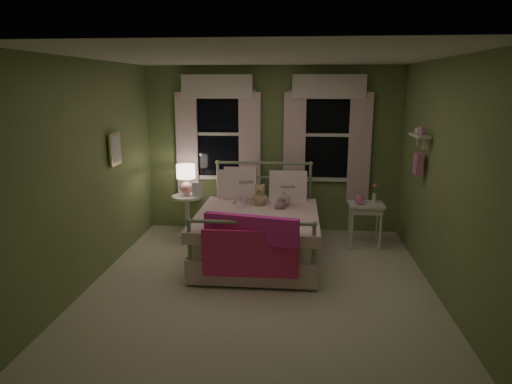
# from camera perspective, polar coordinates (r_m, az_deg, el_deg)

# --- Properties ---
(room_shell) EXTENTS (4.20, 4.20, 4.20)m
(room_shell) POSITION_cam_1_polar(r_m,az_deg,el_deg) (5.18, 0.71, 2.03)
(room_shell) COLOR beige
(room_shell) RESTS_ON ground
(bed) EXTENTS (1.58, 2.04, 1.18)m
(bed) POSITION_cam_1_polar(r_m,az_deg,el_deg) (6.20, 0.24, -4.90)
(bed) COLOR white
(bed) RESTS_ON ground
(pink_throw) EXTENTS (1.10, 0.32, 0.71)m
(pink_throw) POSITION_cam_1_polar(r_m,az_deg,el_deg) (5.16, -0.69, -5.95)
(pink_throw) COLOR #FC31B4
(pink_throw) RESTS_ON bed
(child_left) EXTENTS (0.30, 0.21, 0.80)m
(child_left) POSITION_cam_1_polar(r_m,az_deg,el_deg) (6.49, -1.84, 1.35)
(child_left) COLOR #F7D1DD
(child_left) RESTS_ON bed
(child_right) EXTENTS (0.39, 0.31, 0.78)m
(child_right) POSITION_cam_1_polar(r_m,az_deg,el_deg) (6.44, 3.11, 1.15)
(child_right) COLOR #F7D1DD
(child_right) RESTS_ON bed
(book_left) EXTENTS (0.22, 0.15, 0.26)m
(book_left) POSITION_cam_1_polar(r_m,az_deg,el_deg) (6.25, -2.12, 0.81)
(book_left) COLOR beige
(book_left) RESTS_ON child_left
(book_right) EXTENTS (0.21, 0.13, 0.26)m
(book_right) POSITION_cam_1_polar(r_m,az_deg,el_deg) (6.21, 3.01, 0.33)
(book_right) COLOR beige
(book_right) RESTS_ON child_right
(teddy_bear) EXTENTS (0.24, 0.20, 0.32)m
(teddy_bear) POSITION_cam_1_polar(r_m,az_deg,el_deg) (6.34, 0.51, -0.56)
(teddy_bear) COLOR tan
(teddy_bear) RESTS_ON bed
(nightstand_left) EXTENTS (0.46, 0.46, 0.65)m
(nightstand_left) POSITION_cam_1_polar(r_m,az_deg,el_deg) (7.13, -8.60, -2.26)
(nightstand_left) COLOR white
(nightstand_left) RESTS_ON ground
(table_lamp) EXTENTS (0.28, 0.28, 0.46)m
(table_lamp) POSITION_cam_1_polar(r_m,az_deg,el_deg) (7.00, -8.75, 1.97)
(table_lamp) COLOR pink
(table_lamp) RESTS_ON nightstand_left
(book_nightstand) EXTENTS (0.22, 0.26, 0.02)m
(book_nightstand) POSITION_cam_1_polar(r_m,az_deg,el_deg) (6.97, -8.02, -0.56)
(book_nightstand) COLOR beige
(book_nightstand) RESTS_ON nightstand_left
(nightstand_right) EXTENTS (0.50, 0.40, 0.64)m
(nightstand_right) POSITION_cam_1_polar(r_m,az_deg,el_deg) (6.75, 13.54, -2.20)
(nightstand_right) COLOR white
(nightstand_right) RESTS_ON ground
(pink_toy) EXTENTS (0.14, 0.19, 0.14)m
(pink_toy) POSITION_cam_1_polar(r_m,az_deg,el_deg) (6.69, 12.77, -0.89)
(pink_toy) COLOR pink
(pink_toy) RESTS_ON nightstand_right
(bud_vase) EXTENTS (0.06, 0.06, 0.28)m
(bud_vase) POSITION_cam_1_polar(r_m,az_deg,el_deg) (6.76, 14.60, -0.15)
(bud_vase) COLOR white
(bud_vase) RESTS_ON nightstand_right
(window_left) EXTENTS (1.34, 0.13, 1.96)m
(window_left) POSITION_cam_1_polar(r_m,az_deg,el_deg) (7.24, -4.77, 7.79)
(window_left) COLOR black
(window_left) RESTS_ON room_shell
(window_right) EXTENTS (1.34, 0.13, 1.96)m
(window_right) POSITION_cam_1_polar(r_m,az_deg,el_deg) (7.14, 8.91, 7.60)
(window_right) COLOR black
(window_right) RESTS_ON room_shell
(wall_shelf) EXTENTS (0.15, 0.50, 0.60)m
(wall_shelf) POSITION_cam_1_polar(r_m,az_deg,el_deg) (6.01, 19.70, 4.98)
(wall_shelf) COLOR white
(wall_shelf) RESTS_ON room_shell
(framed_picture) EXTENTS (0.03, 0.32, 0.42)m
(framed_picture) POSITION_cam_1_polar(r_m,az_deg,el_deg) (6.18, -17.19, 5.16)
(framed_picture) COLOR beige
(framed_picture) RESTS_ON room_shell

